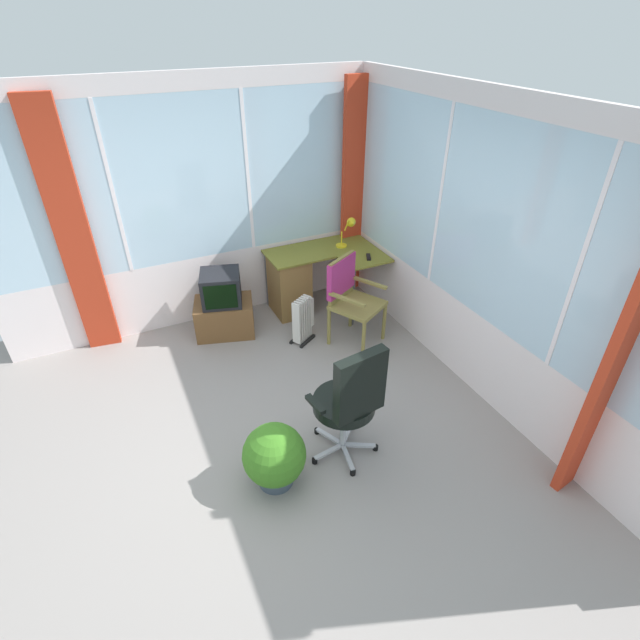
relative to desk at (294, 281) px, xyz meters
The scene contains 14 objects.
ground 2.31m from the desk, 117.86° to the right, with size 5.11×5.62×0.06m, color gray.
north_window_panel 1.44m from the desk, 162.29° to the left, with size 4.11×0.07×2.66m.
east_window_panel 2.43m from the desk, 62.88° to the right, with size 0.07×4.62×2.66m.
curtain_north_left 2.37m from the desk, behind, with size 0.32×0.07×2.56m, color #BC351C.
curtain_corner 1.27m from the desk, 13.08° to the left, with size 0.32×0.07×2.56m, color #BC351C.
curtain_east_far 3.52m from the desk, 73.89° to the right, with size 0.32×0.07×2.56m, color #BC351C.
desk is the anchor object (origin of this frame).
desk_lamp 0.90m from the desk, ahead, with size 0.23×0.20×0.36m.
tv_remote 0.93m from the desk, 31.03° to the right, with size 0.04×0.15×0.02m, color black.
wooden_armchair 0.87m from the desk, 69.86° to the right, with size 0.65×0.65×0.98m.
office_chair 2.37m from the desk, 102.26° to the right, with size 0.61×0.57×1.11m.
tv_on_stand 0.92m from the desk, behind, with size 0.74×0.61×0.76m.
space_heater 0.66m from the desk, 104.46° to the right, with size 0.33×0.29×0.53m.
potted_plant 2.56m from the desk, 116.49° to the right, with size 0.49×0.49×0.55m.
Camera 1 is at (-0.82, -2.65, 3.14)m, focal length 26.70 mm.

